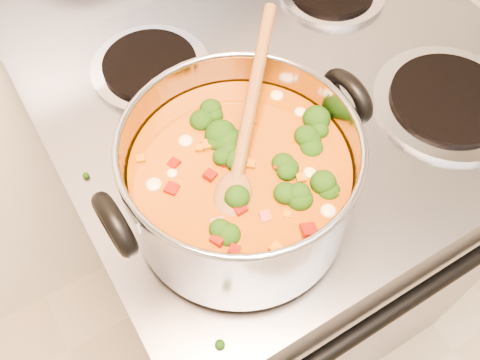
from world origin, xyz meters
The scene contains 4 objects.
electric_range centered at (0.01, 1.16, 0.47)m, with size 0.74×0.67×1.08m.
stockpot centered at (-0.18, 1.01, 1.01)m, with size 0.33×0.27×0.16m.
wooden_spoon centered at (-0.17, 1.02, 1.06)m, with size 0.21×0.22×0.09m.
cooktop_crumbs centered at (-0.21, 0.98, 0.92)m, with size 0.38×0.27×0.01m.
Camera 1 is at (-0.35, 0.72, 1.54)m, focal length 40.00 mm.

